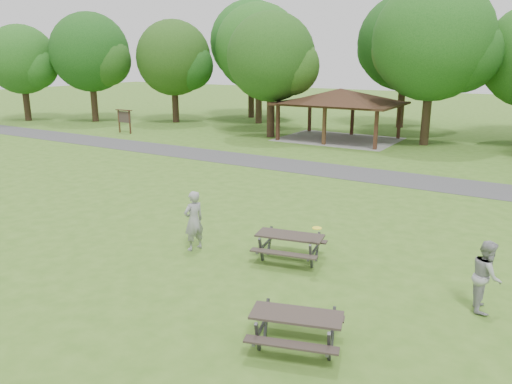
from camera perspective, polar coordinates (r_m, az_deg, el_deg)
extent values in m
plane|color=#3F691E|center=(15.92, -10.73, -7.27)|extent=(160.00, 160.00, 0.00)
cube|color=#3F3F42|center=(27.41, 9.17, 2.39)|extent=(120.00, 3.20, 0.02)
cube|color=#311B12|center=(36.97, 2.51, 7.91)|extent=(0.22, 0.22, 2.60)
cube|color=#331A12|center=(41.74, 6.15, 8.68)|extent=(0.22, 0.22, 2.60)
cube|color=#3D2716|center=(35.34, 7.81, 7.44)|extent=(0.22, 0.22, 2.60)
cube|color=#311912|center=(40.30, 10.95, 8.26)|extent=(0.22, 0.22, 2.60)
cube|color=#381F14|center=(34.04, 13.55, 6.86)|extent=(0.22, 0.22, 2.60)
cube|color=#311D12|center=(39.17, 16.06, 7.75)|extent=(0.22, 0.22, 2.60)
cube|color=black|center=(37.66, 9.57, 9.96)|extent=(8.60, 6.60, 0.16)
pyramid|color=#311D13|center=(37.61, 9.61, 10.84)|extent=(7.01, 7.01, 1.00)
cube|color=gray|center=(37.99, 9.40, 5.96)|extent=(8.40, 6.40, 0.03)
cube|color=#3C2716|center=(42.35, -15.37, 7.78)|extent=(0.10, 0.10, 1.80)
cube|color=#371D14|center=(41.49, -14.22, 7.71)|extent=(0.10, 0.10, 1.80)
cube|color=#312824|center=(41.87, -14.84, 8.29)|extent=(1.40, 0.06, 0.90)
cube|color=black|center=(41.81, -14.89, 9.03)|extent=(1.60, 0.30, 0.06)
cylinder|color=black|center=(50.39, -18.00, 9.77)|extent=(0.60, 0.60, 3.67)
sphere|color=#134112|center=(50.22, -18.44, 14.92)|extent=(7.20, 7.20, 7.20)
sphere|color=#1A4513|center=(49.20, -16.83, 14.21)|extent=(4.68, 4.68, 4.68)
sphere|color=#164C15|center=(51.19, -19.64, 14.21)|extent=(4.32, 4.32, 4.32)
cylinder|color=black|center=(47.95, -9.20, 9.86)|extent=(0.60, 0.60, 3.32)
sphere|color=#1D4212|center=(47.75, -9.42, 14.89)|extent=(6.80, 6.80, 6.80)
sphere|color=#154513|center=(47.01, -7.68, 14.13)|extent=(4.42, 4.42, 4.42)
sphere|color=#144915|center=(48.50, -10.81, 14.23)|extent=(4.08, 4.08, 4.08)
cylinder|color=#2F2015|center=(46.66, 0.31, 10.23)|extent=(0.60, 0.60, 3.85)
sphere|color=#1A4F16|center=(46.49, 0.32, 16.19)|extent=(7.80, 7.80, 7.80)
sphere|color=#134413|center=(45.86, 2.46, 15.22)|extent=(5.07, 5.07, 5.07)
sphere|color=#1D4B15|center=(47.14, -1.50, 15.46)|extent=(4.68, 4.68, 4.68)
cylinder|color=black|center=(38.58, 1.69, 8.90)|extent=(0.60, 0.60, 3.50)
sphere|color=#1A4413|center=(38.34, 1.74, 15.19)|extent=(6.60, 6.60, 6.60)
sphere|color=#214C15|center=(37.90, 3.97, 14.16)|extent=(4.29, 4.29, 4.29)
sphere|color=#1F4814|center=(38.85, -0.17, 14.46)|extent=(3.96, 3.96, 3.96)
cylinder|color=black|center=(36.89, 18.87, 8.21)|extent=(0.60, 0.60, 4.02)
sphere|color=#184C15|center=(36.69, 19.56, 15.99)|extent=(8.00, 8.00, 8.00)
sphere|color=#164614|center=(36.62, 22.38, 14.48)|extent=(5.20, 5.20, 5.20)
sphere|color=#1F4915|center=(36.87, 16.90, 15.26)|extent=(4.80, 4.80, 4.80)
sphere|color=#1D4212|center=(39.24, 27.16, 12.92)|extent=(4.20, 4.20, 4.20)
cylinder|color=black|center=(51.18, -0.55, 10.97)|extent=(0.60, 0.60, 4.38)
sphere|color=#154C16|center=(51.05, -0.57, 16.78)|extent=(8.00, 8.00, 8.00)
sphere|color=#1C4B15|center=(50.37, 1.43, 15.89)|extent=(5.20, 5.20, 5.20)
sphere|color=#164413|center=(51.74, -2.25, 16.09)|extent=(4.80, 4.80, 4.80)
cylinder|color=#301E15|center=(45.58, 16.25, 9.69)|extent=(0.60, 0.60, 4.13)
sphere|color=#124012|center=(45.42, 16.74, 16.05)|extent=(8.00, 8.00, 8.00)
sphere|color=#214E16|center=(45.26, 19.03, 14.86)|extent=(5.20, 5.20, 5.20)
sphere|color=#144815|center=(45.67, 14.61, 15.43)|extent=(4.80, 4.80, 4.80)
cylinder|color=black|center=(53.34, -24.73, 9.21)|extent=(0.60, 0.60, 3.32)
sphere|color=#194C15|center=(53.17, -25.23, 13.55)|extent=(6.40, 6.40, 6.40)
sphere|color=#194D16|center=(52.16, -23.97, 12.97)|extent=(4.16, 4.16, 4.16)
sphere|color=#134112|center=(54.13, -26.13, 12.94)|extent=(3.84, 3.84, 3.84)
cube|color=#2F2722|center=(15.10, 3.89, -4.99)|extent=(2.12, 1.18, 0.05)
cube|color=#302922|center=(14.62, 3.14, -7.05)|extent=(2.02, 0.68, 0.04)
cube|color=#302622|center=(15.81, 4.53, -5.33)|extent=(2.02, 0.68, 0.04)
cube|color=#3B3C3E|center=(15.09, 0.59, -6.62)|extent=(0.15, 0.42, 0.87)
cube|color=#424345|center=(15.82, 1.59, -5.56)|extent=(0.15, 0.42, 0.87)
cube|color=#464749|center=(15.44, 1.11, -5.96)|extent=(0.39, 1.61, 0.05)
cube|color=#464649|center=(14.69, 6.31, -7.34)|extent=(0.15, 0.42, 0.87)
cube|color=#404042|center=(15.44, 7.05, -6.21)|extent=(0.15, 0.42, 0.87)
cube|color=#39383B|center=(15.05, 6.70, -6.65)|extent=(0.39, 1.61, 0.05)
cube|color=#2F2722|center=(10.81, 4.66, -13.85)|extent=(2.06, 1.29, 0.05)
cube|color=#2C2320|center=(10.43, 4.01, -17.03)|extent=(1.92, 0.83, 0.04)
cube|color=#302823|center=(11.51, 5.18, -13.73)|extent=(1.92, 0.83, 0.04)
cube|color=#39393C|center=(10.79, 0.21, -16.24)|extent=(0.18, 0.40, 0.83)
cube|color=#3D3D3F|center=(11.47, 1.21, -14.21)|extent=(0.18, 0.40, 0.83)
cube|color=#434346|center=(11.11, 0.73, -15.05)|extent=(0.52, 1.51, 0.05)
cube|color=#3B3B3E|center=(10.59, 8.36, -17.11)|extent=(0.18, 0.40, 0.83)
cube|color=#414144|center=(11.27, 8.81, -14.96)|extent=(0.18, 0.40, 0.83)
cube|color=#454548|center=(10.91, 8.60, -15.86)|extent=(0.52, 1.51, 0.05)
cylinder|color=yellow|center=(14.03, 6.98, -4.12)|extent=(0.36, 0.36, 0.02)
imported|color=gray|center=(16.00, -7.13, -3.27)|extent=(0.66, 0.82, 1.95)
imported|color=#97979A|center=(13.46, 24.83, -8.68)|extent=(0.86, 1.00, 1.79)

